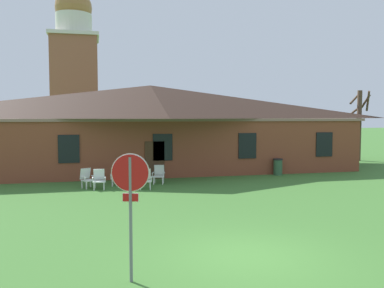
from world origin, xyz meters
The scene contains 11 objects.
ground_plane centered at (0.00, 0.00, 0.00)m, with size 200.00×200.00×0.00m, color #3D702D.
brick_building centered at (0.00, 18.21, 2.84)m, with size 26.21×10.40×5.57m.
dome_tower centered at (-5.71, 36.98, 8.17)m, with size 5.18×5.18×17.97m.
stop_sign centered at (-2.98, -0.87, 1.93)m, with size 0.78×0.26×2.72m.
lawn_chair_by_porch centered at (-4.08, 11.01, 0.50)m, with size 0.83×0.86×0.96m.
lawn_chair_near_door centered at (-3.52, 10.55, 0.50)m, with size 0.65×0.68×0.96m.
lawn_chair_left_end centered at (-2.62, 11.39, 0.50)m, with size 0.69×0.72×0.96m.
lawn_chair_middle centered at (-1.34, 10.16, 0.50)m, with size 0.70×0.73×0.96m.
lawn_chair_right_end centered at (-0.48, 11.51, 0.50)m, with size 0.74×0.79×0.96m.
bare_tree_beside_building centered at (16.57, 18.81, 3.07)m, with size 1.62×1.63×5.51m.
trash_bin centered at (6.88, 12.91, 0.50)m, with size 0.56×0.56×0.98m.
Camera 1 is at (-3.67, -9.31, 3.48)m, focal length 38.15 mm.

